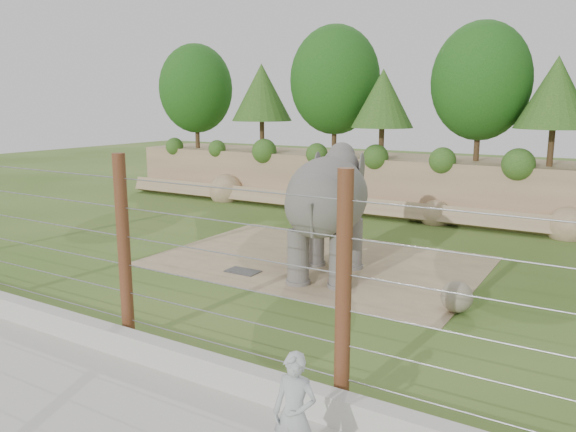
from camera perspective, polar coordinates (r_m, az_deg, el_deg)
The scene contains 10 objects.
ground at distance 15.86m, azimuth -3.79°, elevation -6.91°, with size 90.00×90.00×0.00m, color #375E19.
back_embankment at distance 26.27m, azimuth 13.49°, elevation 8.90°, with size 30.00×5.52×8.77m.
dirt_patch at distance 18.05m, azimuth 3.02°, elevation -4.58°, with size 10.00×7.00×0.02m, color #9A8062.
drain_grate at distance 16.91m, azimuth -4.62°, elevation -5.61°, with size 1.00×0.60×0.03m, color #262628.
elephant at distance 16.12m, azimuth 3.98°, elevation 0.12°, with size 1.94×4.52×3.66m, color #5A5550, non-canonical shape.
stone_ball at distance 14.21m, azimuth 16.78°, elevation -7.87°, with size 0.77×0.77×0.77m, color gray.
retaining_wall at distance 12.30m, azimuth -17.61°, elevation -11.76°, with size 26.00×0.35×0.50m, color beige.
walkway at distance 11.33m, azimuth -25.42°, elevation -15.80°, with size 26.00×4.00×0.01m, color beige.
barrier_fence at distance 12.05m, azimuth -16.32°, elevation -3.36°, with size 20.26×0.26×4.00m.
zookeeper at distance 7.99m, azimuth 0.69°, elevation -19.50°, with size 0.63×0.41×1.73m, color #A5A8AE.
Camera 1 is at (8.70, -12.29, 4.98)m, focal length 35.00 mm.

